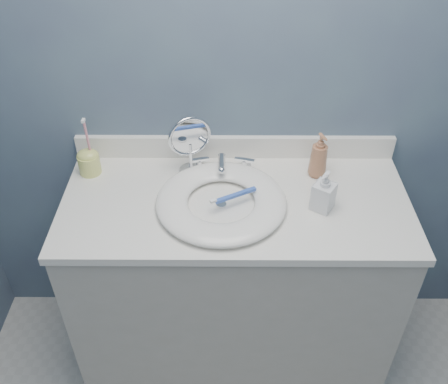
{
  "coord_description": "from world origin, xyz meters",
  "views": [
    {
      "loc": [
        -0.03,
        -0.36,
        2.01
      ],
      "look_at": [
        -0.04,
        0.94,
        0.94
      ],
      "focal_mm": 40.0,
      "sensor_mm": 36.0,
      "label": 1
    }
  ],
  "objects_px": {
    "soap_bottle_amber": "(319,155)",
    "soap_bottle_clear": "(324,191)",
    "makeup_mirror": "(190,143)",
    "toothbrush_holder": "(89,161)"
  },
  "relations": [
    {
      "from": "makeup_mirror",
      "to": "soap_bottle_clear",
      "type": "height_order",
      "value": "makeup_mirror"
    },
    {
      "from": "soap_bottle_amber",
      "to": "toothbrush_holder",
      "type": "height_order",
      "value": "toothbrush_holder"
    },
    {
      "from": "soap_bottle_clear",
      "to": "toothbrush_holder",
      "type": "height_order",
      "value": "toothbrush_holder"
    },
    {
      "from": "makeup_mirror",
      "to": "soap_bottle_amber",
      "type": "distance_m",
      "value": 0.47
    },
    {
      "from": "soap_bottle_amber",
      "to": "toothbrush_holder",
      "type": "xyz_separation_m",
      "value": [
        -0.84,
        0.01,
        -0.03
      ]
    },
    {
      "from": "soap_bottle_amber",
      "to": "soap_bottle_clear",
      "type": "xyz_separation_m",
      "value": [
        -0.01,
        -0.19,
        -0.01
      ]
    },
    {
      "from": "soap_bottle_clear",
      "to": "makeup_mirror",
      "type": "bearing_deg",
      "value": -170.13
    },
    {
      "from": "soap_bottle_clear",
      "to": "toothbrush_holder",
      "type": "xyz_separation_m",
      "value": [
        -0.83,
        0.2,
        -0.02
      ]
    },
    {
      "from": "soap_bottle_clear",
      "to": "toothbrush_holder",
      "type": "bearing_deg",
      "value": -159.54
    },
    {
      "from": "soap_bottle_amber",
      "to": "soap_bottle_clear",
      "type": "height_order",
      "value": "soap_bottle_amber"
    }
  ]
}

